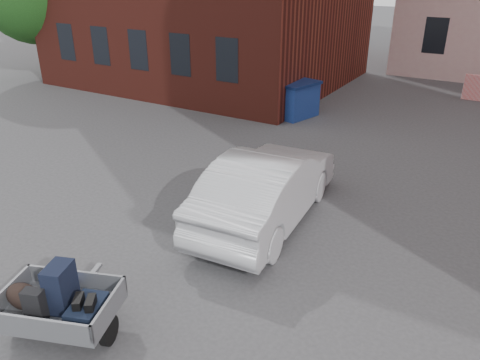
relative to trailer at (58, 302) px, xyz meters
The scene contains 4 objects.
ground 2.83m from the trailer, 62.71° to the left, with size 120.00×120.00×0.00m, color #38383A.
trailer is the anchor object (origin of this frame).
dumpster 12.25m from the trailer, 102.06° to the left, with size 3.27×2.26×1.25m.
silver_car 4.69m from the trailer, 78.48° to the left, with size 1.62×4.64×1.53m, color #B9BCC1.
Camera 1 is at (3.67, -5.68, 4.97)m, focal length 35.00 mm.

